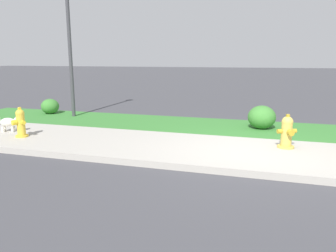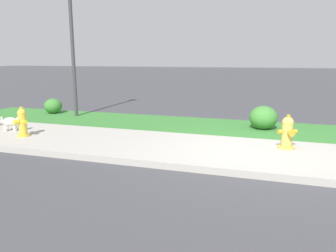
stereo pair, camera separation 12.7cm
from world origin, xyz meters
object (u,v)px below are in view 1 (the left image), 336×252
fire_hydrant_at_driveway (287,132)px  small_white_dog (10,122)px  street_lamp (68,20)px  shrub_bush_near_lamp (50,106)px  shrub_bush_far_verge (262,117)px  fire_hydrant_far_end (20,123)px

fire_hydrant_at_driveway → small_white_dog: (-6.49, -0.38, -0.09)m
street_lamp → shrub_bush_near_lamp: (-1.01, 0.20, -2.67)m
shrub_bush_near_lamp → fire_hydrant_at_driveway: bearing=-17.3°
street_lamp → shrub_bush_far_verge: (5.72, -0.23, -2.61)m
fire_hydrant_at_driveway → shrub_bush_far_verge: 1.90m
street_lamp → shrub_bush_near_lamp: size_ratio=7.60×
street_lamp → shrub_bush_near_lamp: bearing=168.6°
shrub_bush_near_lamp → fire_hydrant_far_end: bearing=-64.8°
fire_hydrant_at_driveway → shrub_bush_near_lamp: bearing=-41.5°
small_white_dog → shrub_bush_near_lamp: bearing=85.4°
fire_hydrant_far_end → street_lamp: size_ratio=0.16×
fire_hydrant_far_end → shrub_bush_far_verge: fire_hydrant_far_end is taller
shrub_bush_near_lamp → shrub_bush_far_verge: bearing=-3.7°
fire_hydrant_far_end → shrub_bush_near_lamp: fire_hydrant_far_end is taller
street_lamp → shrub_bush_near_lamp: street_lamp is taller
shrub_bush_far_verge → small_white_dog: bearing=-159.7°
shrub_bush_far_verge → shrub_bush_near_lamp: bearing=176.3°
fire_hydrant_far_end → fire_hydrant_at_driveway: same height
fire_hydrant_at_driveway → shrub_bush_near_lamp: 7.60m
street_lamp → shrub_bush_far_verge: street_lamp is taller
fire_hydrant_at_driveway → street_lamp: street_lamp is taller
fire_hydrant_at_driveway → shrub_bush_far_verge: (-0.52, 1.83, -0.03)m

